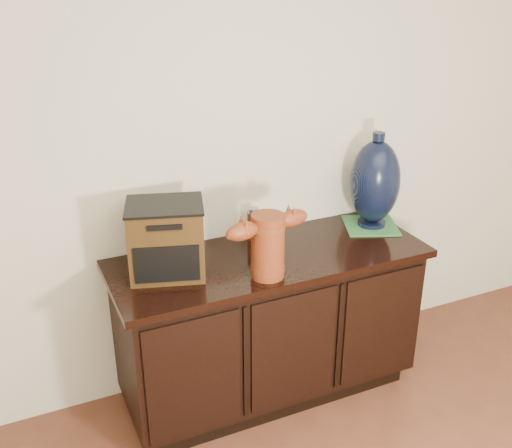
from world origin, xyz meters
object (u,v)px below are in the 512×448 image
sideboard (269,324)px  tv_radio (166,239)px  spray_can (253,224)px  lamp_base (375,182)px  terracotta_vessel (268,242)px

sideboard → tv_radio: tv_radio is taller
tv_radio → spray_can: (0.47, 0.16, -0.08)m
sideboard → lamp_base: bearing=7.8°
spray_can → terracotta_vessel: bearing=-104.6°
sideboard → terracotta_vessel: (-0.09, -0.17, 0.53)m
terracotta_vessel → lamp_base: (0.70, 0.26, 0.08)m
sideboard → terracotta_vessel: bearing=-118.4°
sideboard → spray_can: (0.00, 0.19, 0.45)m
lamp_base → spray_can: bearing=170.1°
sideboard → lamp_base: lamp_base is taller
terracotta_vessel → lamp_base: bearing=11.6°
terracotta_vessel → lamp_base: lamp_base is taller
sideboard → spray_can: 0.49m
terracotta_vessel → tv_radio: tv_radio is taller
sideboard → lamp_base: (0.61, 0.08, 0.60)m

